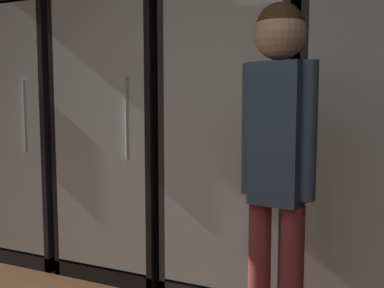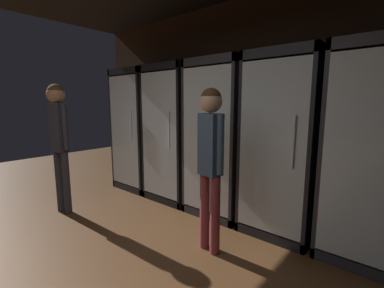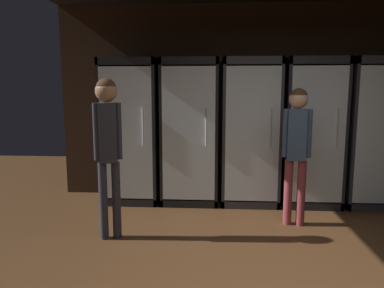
# 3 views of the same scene
# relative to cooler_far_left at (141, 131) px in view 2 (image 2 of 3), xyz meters

# --- Properties ---
(wall_back) EXTENTS (6.00, 0.06, 2.80)m
(wall_back) POSITION_rel_cooler_far_left_xyz_m (1.88, 0.32, 0.42)
(wall_back) COLOR #382619
(wall_back) RESTS_ON ground
(cooler_far_left) EXTENTS (0.78, 0.66, 2.01)m
(cooler_far_left) POSITION_rel_cooler_far_left_xyz_m (0.00, 0.00, 0.00)
(cooler_far_left) COLOR black
(cooler_far_left) RESTS_ON ground
(cooler_left) EXTENTS (0.78, 0.66, 2.01)m
(cooler_left) POSITION_rel_cooler_far_left_xyz_m (0.83, -0.00, 0.00)
(cooler_left) COLOR black
(cooler_left) RESTS_ON ground
(cooler_center) EXTENTS (0.78, 0.66, 2.01)m
(cooler_center) POSITION_rel_cooler_far_left_xyz_m (1.66, 0.00, -0.00)
(cooler_center) COLOR #2B2B30
(cooler_center) RESTS_ON ground
(cooler_right) EXTENTS (0.78, 0.66, 2.01)m
(cooler_right) POSITION_rel_cooler_far_left_xyz_m (2.50, 0.00, 0.00)
(cooler_right) COLOR black
(cooler_right) RESTS_ON ground
(cooler_far_right) EXTENTS (0.78, 0.66, 2.01)m
(cooler_far_right) POSITION_rel_cooler_far_left_xyz_m (3.33, -0.00, 0.00)
(cooler_far_right) COLOR #2B2B30
(cooler_far_right) RESTS_ON ground
(shopper_near) EXTENTS (0.32, 0.21, 1.61)m
(shopper_near) POSITION_rel_cooler_far_left_xyz_m (2.12, -0.87, 0.04)
(shopper_near) COLOR brown
(shopper_near) RESTS_ON ground
(shopper_far) EXTENTS (0.28, 0.23, 1.70)m
(shopper_far) POSITION_rel_cooler_far_left_xyz_m (0.07, -1.40, 0.14)
(shopper_far) COLOR #2D2D38
(shopper_far) RESTS_ON ground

